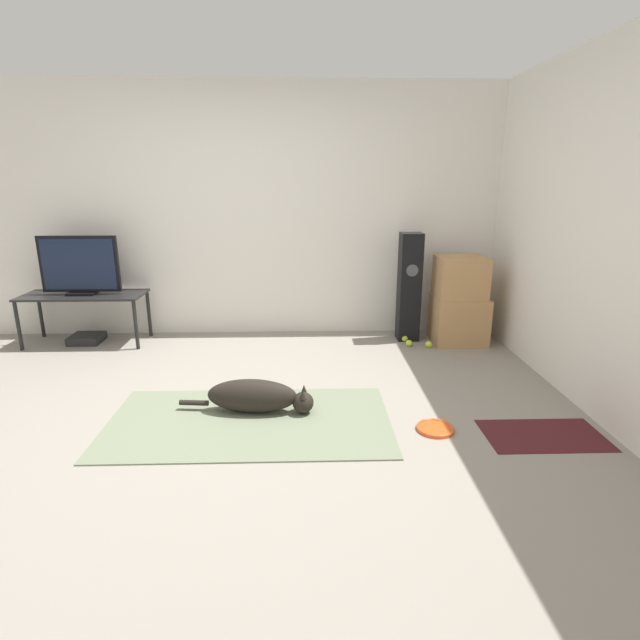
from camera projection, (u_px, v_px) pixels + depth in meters
The scene contains 16 objects.
ground_plane at pixel (225, 420), 3.47m from camera, with size 12.00×12.00×0.00m, color gray.
wall_back at pixel (249, 213), 5.14m from camera, with size 8.00×0.06×2.55m.
wall_right at pixel (621, 234), 3.20m from camera, with size 0.06×8.00×2.55m.
area_rug at pixel (249, 421), 3.44m from camera, with size 1.94×1.04×0.01m.
dog at pixel (257, 396), 3.54m from camera, with size 0.97×0.27×0.24m.
frisbee at pixel (435, 428), 3.33m from camera, with size 0.25×0.25×0.03m.
cardboard_box_lower at pixel (458, 319), 5.07m from camera, with size 0.52×0.46×0.47m.
cardboard_box_upper at pixel (460, 277), 4.94m from camera, with size 0.47×0.42×0.40m.
floor_speaker at pixel (409, 287), 5.08m from camera, with size 0.21×0.22×1.10m.
tv_stand at pixel (84, 300), 4.98m from camera, with size 1.18×0.49×0.51m.
tv at pixel (79, 266), 4.89m from camera, with size 0.76×0.20×0.58m.
tennis_ball_by_boxes at pixel (405, 338), 5.13m from camera, with size 0.07×0.07×0.07m.
tennis_ball_near_speaker at pixel (429, 344), 4.94m from camera, with size 0.07×0.07×0.07m.
tennis_ball_loose_on_carpet at pixel (409, 343), 4.98m from camera, with size 0.07×0.07×0.07m.
game_console at pixel (87, 339), 5.11m from camera, with size 0.31×0.30×0.08m.
door_mat at pixel (544, 435), 3.26m from camera, with size 0.77×0.45×0.01m.
Camera 1 is at (0.57, -3.16, 1.62)m, focal length 28.00 mm.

